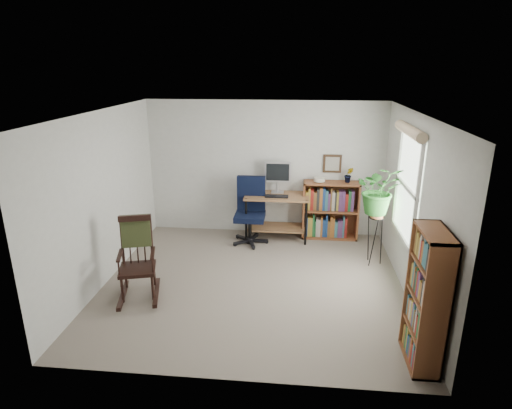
# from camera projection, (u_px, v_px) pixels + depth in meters

# --- Properties ---
(floor) EXTENTS (4.20, 4.00, 0.00)m
(floor) POSITION_uv_depth(u_px,v_px,m) (253.00, 283.00, 6.13)
(floor) COLOR gray
(floor) RESTS_ON ground
(ceiling) EXTENTS (4.20, 4.00, 0.00)m
(ceiling) POSITION_uv_depth(u_px,v_px,m) (253.00, 113.00, 5.38)
(ceiling) COLOR silver
(ceiling) RESTS_ON ground
(wall_back) EXTENTS (4.20, 0.00, 2.40)m
(wall_back) POSITION_uv_depth(u_px,v_px,m) (265.00, 169.00, 7.64)
(wall_back) COLOR silver
(wall_back) RESTS_ON ground
(wall_front) EXTENTS (4.20, 0.00, 2.40)m
(wall_front) POSITION_uv_depth(u_px,v_px,m) (229.00, 272.00, 3.87)
(wall_front) COLOR silver
(wall_front) RESTS_ON ground
(wall_left) EXTENTS (0.00, 4.00, 2.40)m
(wall_left) POSITION_uv_depth(u_px,v_px,m) (103.00, 198.00, 5.96)
(wall_left) COLOR silver
(wall_left) RESTS_ON ground
(wall_right) EXTENTS (0.00, 4.00, 2.40)m
(wall_right) POSITION_uv_depth(u_px,v_px,m) (413.00, 208.00, 5.55)
(wall_right) COLOR silver
(wall_right) RESTS_ON ground
(window) EXTENTS (0.12, 1.20, 1.50)m
(window) POSITION_uv_depth(u_px,v_px,m) (407.00, 187.00, 5.78)
(window) COLOR silver
(window) RESTS_ON wall_right
(desk) EXTENTS (1.12, 0.62, 0.81)m
(desk) POSITION_uv_depth(u_px,v_px,m) (277.00, 217.00, 7.59)
(desk) COLOR #916540
(desk) RESTS_ON floor
(monitor) EXTENTS (0.46, 0.16, 0.56)m
(monitor) POSITION_uv_depth(u_px,v_px,m) (278.00, 177.00, 7.51)
(monitor) COLOR #B5B5BA
(monitor) RESTS_ON desk
(keyboard) EXTENTS (0.40, 0.15, 0.02)m
(keyboard) POSITION_uv_depth(u_px,v_px,m) (277.00, 196.00, 7.35)
(keyboard) COLOR black
(keyboard) RESTS_ON desk
(office_chair) EXTENTS (0.64, 0.64, 1.17)m
(office_chair) POSITION_uv_depth(u_px,v_px,m) (250.00, 211.00, 7.31)
(office_chair) COLOR black
(office_chair) RESTS_ON floor
(rocking_chair) EXTENTS (0.81, 1.08, 1.11)m
(rocking_chair) POSITION_uv_depth(u_px,v_px,m) (137.00, 259.00, 5.60)
(rocking_chair) COLOR black
(rocking_chair) RESTS_ON floor
(low_bookshelf) EXTENTS (0.98, 0.33, 1.03)m
(low_bookshelf) POSITION_uv_depth(u_px,v_px,m) (330.00, 210.00, 7.58)
(low_bookshelf) COLOR brown
(low_bookshelf) RESTS_ON floor
(tall_bookshelf) EXTENTS (0.28, 0.65, 1.48)m
(tall_bookshelf) POSITION_uv_depth(u_px,v_px,m) (427.00, 299.00, 4.30)
(tall_bookshelf) COLOR brown
(tall_bookshelf) RESTS_ON floor
(plant_stand) EXTENTS (0.31, 0.31, 0.90)m
(plant_stand) POSITION_uv_depth(u_px,v_px,m) (375.00, 237.00, 6.59)
(plant_stand) COLOR black
(plant_stand) RESTS_ON floor
(spider_plant) EXTENTS (1.69, 1.88, 1.46)m
(spider_plant) POSITION_uv_depth(u_px,v_px,m) (381.00, 166.00, 6.24)
(spider_plant) COLOR #246122
(spider_plant) RESTS_ON plant_stand
(potted_plant_small) EXTENTS (0.13, 0.24, 0.11)m
(potted_plant_small) POSITION_uv_depth(u_px,v_px,m) (348.00, 179.00, 7.38)
(potted_plant_small) COLOR #246122
(potted_plant_small) RESTS_ON low_bookshelf
(framed_picture) EXTENTS (0.32, 0.04, 0.32)m
(framed_picture) POSITION_uv_depth(u_px,v_px,m) (332.00, 164.00, 7.46)
(framed_picture) COLOR black
(framed_picture) RESTS_ON wall_back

